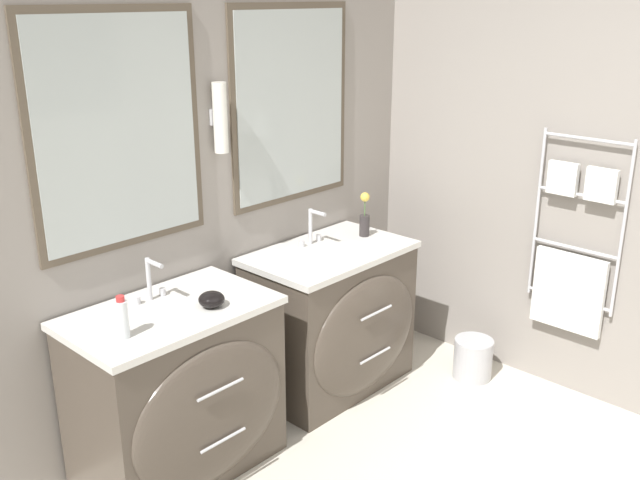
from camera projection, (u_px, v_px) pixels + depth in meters
wall_back at (157, 188)px, 3.44m from camera, size 5.23×0.15×2.60m
wall_right at (562, 168)px, 3.93m from camera, size 0.13×4.19×2.60m
vanity_left at (181, 392)px, 3.36m from camera, size 0.95×0.64×0.85m
vanity_right at (334, 319)px, 4.10m from camera, size 0.95×0.64×0.85m
faucet_left at (151, 280)px, 3.30m from camera, size 0.17×0.13×0.21m
faucet_right at (312, 227)px, 4.05m from camera, size 0.17×0.13×0.21m
toiletry_bottle at (122, 318)px, 2.95m from camera, size 0.05×0.05×0.19m
amenity_bowl at (212, 299)px, 3.26m from camera, size 0.12×0.12×0.07m
flower_vase at (365, 218)px, 4.19m from camera, size 0.06×0.06×0.27m
waste_bin at (473, 358)px, 4.29m from camera, size 0.23×0.23×0.25m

